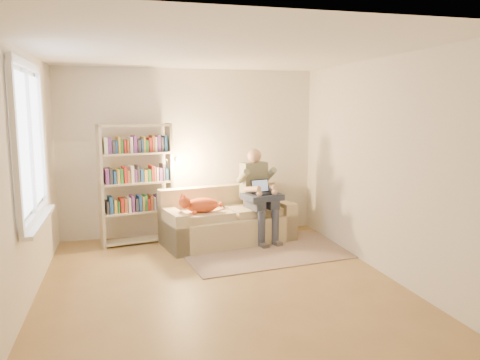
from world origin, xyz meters
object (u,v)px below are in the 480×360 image
object	(u,v)px
person	(258,190)
laptop	(261,190)
cat	(201,205)
bookshelf	(136,178)
sofa	(227,222)

from	to	relation	value
person	laptop	size ratio (longest dim) A/B	4.21
person	cat	bearing A→B (deg)	178.42
bookshelf	sofa	bearing A→B (deg)	-22.48
person	sofa	bearing A→B (deg)	161.73
cat	bookshelf	size ratio (longest dim) A/B	0.39
sofa	laptop	xyz separation A→B (m)	(0.48, -0.17, 0.50)
sofa	laptop	distance (m)	0.72
sofa	bookshelf	distance (m)	1.50
sofa	laptop	bearing A→B (deg)	-32.03
sofa	cat	world-z (taller)	sofa
cat	person	bearing A→B (deg)	-1.58
sofa	person	size ratio (longest dim) A/B	1.48
laptop	sofa	bearing A→B (deg)	147.97
sofa	bookshelf	world-z (taller)	bookshelf
sofa	laptop	size ratio (longest dim) A/B	6.21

